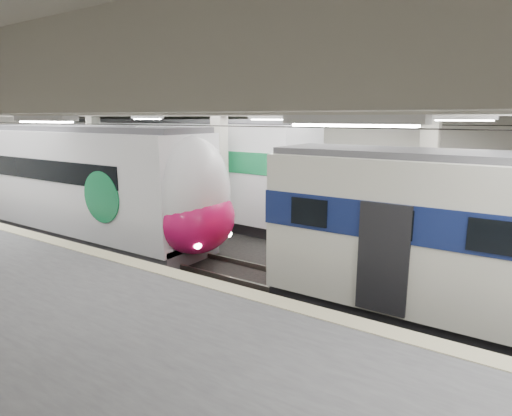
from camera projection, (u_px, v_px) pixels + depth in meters
The scene contains 3 objects.
station_hall at pixel (199, 181), 11.79m from camera, with size 36.00×24.00×5.75m.
modern_emu at pixel (95, 185), 17.21m from camera, with size 14.43×2.98×4.62m.
far_train at pixel (176, 165), 22.10m from camera, with size 15.55×3.91×4.86m.
Camera 1 is at (7.77, -10.61, 4.98)m, focal length 30.00 mm.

